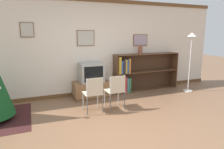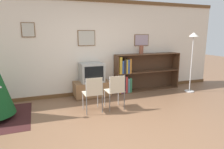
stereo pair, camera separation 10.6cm
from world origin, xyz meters
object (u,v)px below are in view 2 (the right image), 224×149
Objects in this scene: tv_console at (92,89)px; folding_chair_left at (93,92)px; folding_chair_right at (116,90)px; vase at (141,50)px; television at (92,72)px; standing_lamp at (193,47)px; bookshelf at (136,73)px.

tv_console is 1.17m from folding_chair_left.
folding_chair_right is 1.97m from vase.
television is 1.16m from folding_chair_left.
television is 3.06m from standing_lamp.
standing_lamp is at bearing -26.58° from vase.
tv_console is at bearing 90.00° from television.
folding_chair_right is (0.27, -1.10, -0.23)m from television.
folding_chair_left is at bearing -170.38° from standing_lamp.
bookshelf reaches higher than folding_chair_right.
standing_lamp reaches higher than folding_chair_right.
tv_console is 1.47m from bookshelf.
folding_chair_left reaches higher than tv_console.
standing_lamp is at bearing -10.84° from television.
bookshelf is at bearing 35.42° from folding_chair_left.
vase is (1.86, 1.21, 0.80)m from folding_chair_left.
standing_lamp is at bearing 9.62° from folding_chair_left.
folding_chair_left is 0.54m from folding_chair_right.
folding_chair_left is at bearing -146.87° from vase.
folding_chair_left is 0.46× the size of standing_lamp.
folding_chair_left is at bearing -144.58° from bookshelf.
vase is 1.50m from standing_lamp.
television is at bearing -90.00° from tv_console.
folding_chair_left is 0.38× the size of bookshelf.
television is 0.76× the size of folding_chair_left.
television is at bearing -176.05° from vase.
folding_chair_right is at bearing -76.34° from tv_console.
vase reaches higher than television.
folding_chair_left is at bearing -103.69° from television.
folding_chair_left is (-0.27, -1.11, 0.25)m from tv_console.
folding_chair_left is at bearing -103.66° from tv_console.
bookshelf reaches higher than tv_console.
standing_lamp reaches higher than tv_console.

